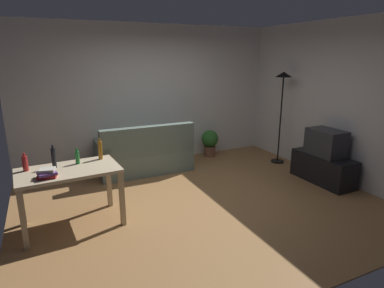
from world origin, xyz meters
name	(u,v)px	position (x,y,z in m)	size (l,w,h in m)	color
ground_plane	(200,201)	(0.00, 0.00, -0.01)	(5.20, 4.40, 0.02)	#9E7042
wall_rear	(151,95)	(0.00, 2.20, 1.35)	(5.20, 0.10, 2.70)	silver
wall_right	(335,101)	(2.60, 0.00, 1.35)	(0.10, 4.40, 2.70)	silver
couch	(145,156)	(-0.36, 1.59, 0.31)	(1.69, 0.84, 0.92)	slate
tv_stand	(323,168)	(2.25, -0.21, 0.24)	(0.44, 1.10, 0.48)	black
tv	(326,142)	(2.25, -0.21, 0.70)	(0.41, 0.60, 0.44)	#2D2D33
torchiere_lamp	(282,93)	(2.25, 0.96, 1.41)	(0.32, 0.32, 1.81)	black
desk	(69,177)	(-1.79, 0.07, 0.65)	(1.25, 0.78, 0.76)	#C6B28E
potted_plant	(210,141)	(1.18, 1.90, 0.33)	(0.36, 0.36, 0.57)	brown
bottle_red	(25,163)	(-2.26, 0.23, 0.86)	(0.06, 0.06, 0.22)	#AD2323
bottle_dark	(54,158)	(-1.94, 0.20, 0.89)	(0.05, 0.05, 0.29)	black
bottle_green	(77,157)	(-1.66, 0.23, 0.85)	(0.05, 0.05, 0.21)	#1E722D
bottle_amber	(100,150)	(-1.35, 0.31, 0.89)	(0.06, 0.06, 0.28)	#9E6019
book_stack	(47,173)	(-2.03, -0.13, 0.81)	(0.23, 0.21, 0.11)	maroon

